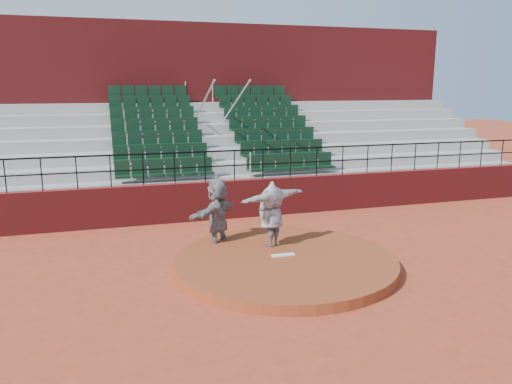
% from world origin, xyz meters
% --- Properties ---
extents(ground, '(90.00, 90.00, 0.00)m').
position_xyz_m(ground, '(0.00, 0.00, 0.00)').
color(ground, '#A53E25').
rests_on(ground, ground).
extents(pitchers_mound, '(5.50, 5.50, 0.25)m').
position_xyz_m(pitchers_mound, '(0.00, 0.00, 0.12)').
color(pitchers_mound, brown).
rests_on(pitchers_mound, ground).
extents(pitching_rubber, '(0.60, 0.15, 0.03)m').
position_xyz_m(pitching_rubber, '(0.00, 0.15, 0.27)').
color(pitching_rubber, white).
rests_on(pitching_rubber, pitchers_mound).
extents(boundary_wall, '(24.00, 0.30, 1.30)m').
position_xyz_m(boundary_wall, '(0.00, 5.00, 0.65)').
color(boundary_wall, maroon).
rests_on(boundary_wall, ground).
extents(wall_railing, '(24.04, 0.05, 1.03)m').
position_xyz_m(wall_railing, '(0.00, 5.00, 2.03)').
color(wall_railing, black).
rests_on(wall_railing, boundary_wall).
extents(seating_deck, '(24.00, 5.97, 4.63)m').
position_xyz_m(seating_deck, '(0.00, 8.65, 1.44)').
color(seating_deck, '#9A9A95').
rests_on(seating_deck, ground).
extents(press_box_facade, '(24.00, 3.00, 7.10)m').
position_xyz_m(press_box_facade, '(0.00, 12.60, 3.55)').
color(press_box_facade, maroon).
rests_on(press_box_facade, ground).
extents(pitcher, '(2.21, 1.38, 1.75)m').
position_xyz_m(pitcher, '(-0.04, 1.00, 1.12)').
color(pitcher, black).
rests_on(pitcher, pitchers_mound).
extents(fielder, '(1.77, 1.64, 1.98)m').
position_xyz_m(fielder, '(-1.31, 1.80, 0.99)').
color(fielder, black).
rests_on(fielder, ground).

